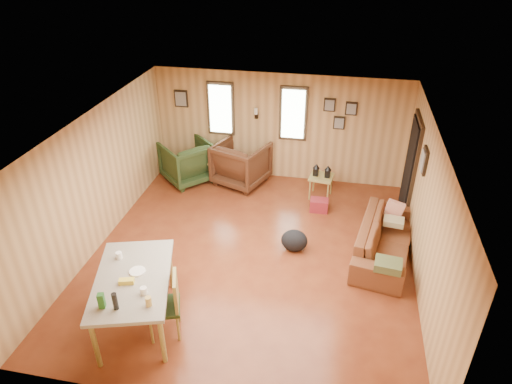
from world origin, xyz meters
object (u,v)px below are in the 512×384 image
recliner_brown (241,161)px  dining_table (133,282)px  recliner_green (187,160)px  side_table (322,175)px  end_table (210,165)px  sofa (386,234)px

recliner_brown → dining_table: size_ratio=0.56×
recliner_green → dining_table: (0.69, -4.31, 0.27)m
side_table → dining_table: dining_table is taller
side_table → dining_table: bearing=-119.1°
end_table → side_table: (2.52, -0.29, 0.17)m
recliner_brown → sofa: bearing=166.4°
sofa → end_table: sofa is taller
recliner_green → end_table: bearing=147.8°
recliner_brown → recliner_green: bearing=25.8°
sofa → dining_table: dining_table is taller
sofa → recliner_green: bearing=75.8°
recliner_brown → dining_table: (-0.52, -4.42, 0.25)m
recliner_brown → recliner_green: 1.22m
side_table → recliner_brown: bearing=171.0°
recliner_green → side_table: recliner_green is taller
sofa → recliner_brown: bearing=66.2°
recliner_green → end_table: size_ratio=1.61×
recliner_green → dining_table: bearing=52.5°
recliner_brown → end_table: (-0.74, 0.01, -0.18)m
sofa → side_table: 2.15m
end_table → dining_table: 4.45m
sofa → dining_table: size_ratio=1.15×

